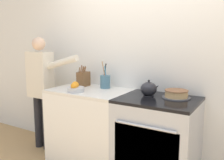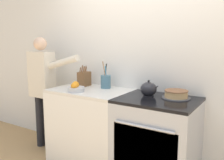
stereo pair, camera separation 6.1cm
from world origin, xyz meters
TOP-DOWN VIEW (x-y plane):
  - wall_back at (0.00, 0.67)m, footprint 8.00×0.04m
  - counter_cabinet at (-0.63, 0.32)m, footprint 0.94×0.65m
  - stove_range at (0.23, 0.32)m, footprint 0.80×0.68m
  - layer_cake at (0.38, 0.44)m, footprint 0.29×0.29m
  - tea_kettle at (0.10, 0.39)m, footprint 0.21×0.18m
  - knife_block at (-0.84, 0.46)m, footprint 0.11×0.16m
  - utensil_crock at (-0.52, 0.49)m, footprint 0.12×0.12m
  - fruit_bowl at (-0.70, 0.14)m, footprint 0.19×0.19m
  - person_baker at (-1.44, 0.31)m, footprint 0.90×0.20m

SIDE VIEW (x-z plane):
  - counter_cabinet at x=-0.63m, z-range 0.00..0.93m
  - stove_range at x=0.23m, z-range 0.00..0.93m
  - person_baker at x=-1.44m, z-range 0.15..1.70m
  - layer_cake at x=0.38m, z-range 0.92..1.01m
  - fruit_bowl at x=-0.70m, z-range 0.91..1.03m
  - tea_kettle at x=0.10m, z-range 0.91..1.09m
  - utensil_crock at x=-0.52m, z-range 0.84..1.18m
  - knife_block at x=-0.84m, z-range 0.88..1.16m
  - wall_back at x=0.00m, z-range 0.00..2.60m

